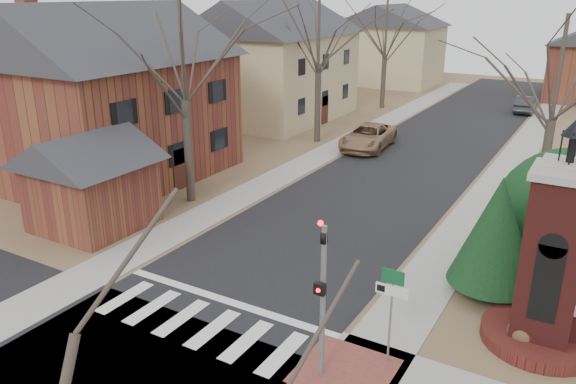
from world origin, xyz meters
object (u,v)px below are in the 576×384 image
Objects in this scene: traffic_signal_pole at (323,287)px; pickup_truck at (368,137)px; brick_gate_monument at (550,274)px; sign_post at (391,298)px; distant_car at (525,104)px.

pickup_truck is (-7.70, 21.49, -1.83)m from traffic_signal_pole.
sign_post is at bearing -138.58° from brick_gate_monument.
sign_post is 0.67× the size of distant_car.
traffic_signal_pole reaches higher than sign_post.
traffic_signal_pole is at bearing -136.76° from brick_gate_monument.
sign_post is at bearing 47.57° from traffic_signal_pole.
pickup_truck is 1.32× the size of distant_car.
traffic_signal_pole reaches higher than distant_car.
traffic_signal_pole is 38.65m from distant_car.
brick_gate_monument is at bearing -58.17° from pickup_truck.
brick_gate_monument reaches higher than sign_post.
sign_post is 0.42× the size of brick_gate_monument.
pickup_truck is (-8.99, 20.08, -1.19)m from sign_post.
traffic_signal_pole is at bearing -74.45° from pickup_truck.
pickup_truck reaches higher than distant_car.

